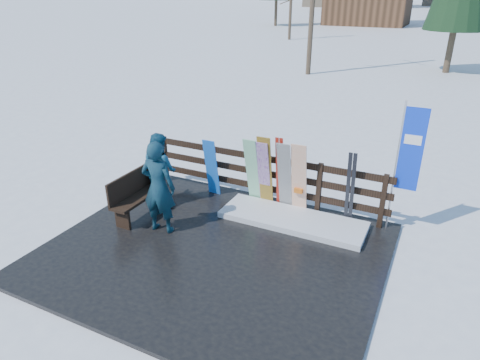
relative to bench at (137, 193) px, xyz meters
The scene contains 16 objects.
ground 2.23m from the bench, 12.94° to the right, with size 700.00×700.00×0.00m, color white.
deck 2.22m from the bench, 12.94° to the right, with size 6.00×5.00×0.08m, color black.
fence 2.71m from the bench, 39.38° to the left, with size 5.60×0.10×1.15m.
snow_patch 3.28m from the bench, 20.15° to the left, with size 2.98×1.00×0.12m, color white.
bench is the anchor object (origin of this frame).
snowboard_0 1.78m from the bench, 57.98° to the left, with size 0.30×0.03×1.39m, color blue.
snowboard_1 2.48m from the bench, 37.42° to the left, with size 0.29×0.03×1.62m, color white.
snowboard_2 2.73m from the bench, 33.55° to the left, with size 0.30×0.03×1.69m, color yellow.
snowboard_3 2.70m from the bench, 33.91° to the left, with size 0.27×0.03×1.58m, color silver.
snowboard_4 3.10m from the bench, 29.01° to the left, with size 0.29×0.03×1.64m, color black.
snowboard_5 3.38m from the bench, 26.41° to the left, with size 0.32×0.03×1.64m, color white.
ski_pair_a 3.02m from the bench, 31.46° to the left, with size 0.16×0.26×1.66m.
ski_pair_b 4.36m from the bench, 21.11° to the left, with size 0.17×0.25×1.58m.
rental_flag 5.41m from the bench, 19.51° to the left, with size 0.45×0.04×2.60m.
person_front 0.96m from the bench, 20.97° to the right, with size 0.68×0.45×1.87m, color #13434A.
person_back 0.75m from the bench, 79.82° to the left, with size 0.80×0.62×1.64m, color navy.
Camera 1 is at (3.38, -5.78, 4.52)m, focal length 32.00 mm.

